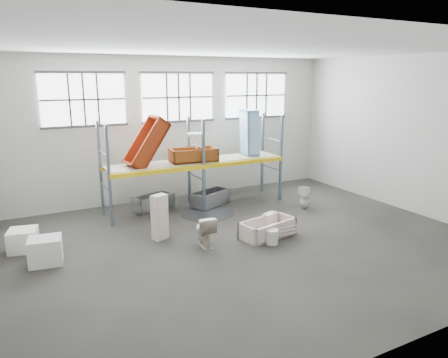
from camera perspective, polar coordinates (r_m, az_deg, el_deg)
floor at (r=11.39m, az=3.55°, el=-8.71°), size 12.00×10.00×0.10m
ceiling at (r=10.55m, az=3.98°, el=17.82°), size 12.00×10.00×0.10m
wall_back at (r=15.17m, az=-6.29°, el=6.88°), size 12.00×0.10×5.00m
wall_front at (r=6.99m, az=25.84°, el=-2.59°), size 12.00×0.10×5.00m
wall_right at (r=14.73m, az=24.39°, el=5.54°), size 0.10×10.00×5.00m
window_left at (r=14.12m, az=-18.60°, el=10.24°), size 2.60×0.04×1.60m
window_mid at (r=14.97m, az=-6.24°, el=11.02°), size 2.60×0.04×1.60m
window_right at (r=16.42m, az=4.40°, el=11.30°), size 2.60×0.04×1.60m
rack_upright_la at (r=12.45m, az=-15.40°, el=0.28°), size 0.08×0.08×3.00m
rack_upright_lb at (r=13.60m, az=-16.51°, el=1.32°), size 0.08×0.08×3.00m
rack_upright_ma at (r=13.38m, az=-2.79°, el=1.68°), size 0.08×0.08×3.00m
rack_upright_mb at (r=14.45m, az=-4.80°, el=2.56°), size 0.08×0.08×3.00m
rack_upright_ra at (r=14.86m, az=7.77°, el=2.80°), size 0.08×0.08×3.00m
rack_upright_rb at (r=15.84m, az=5.26°, el=3.54°), size 0.08×0.08×3.00m
rack_beam_front at (r=13.38m, az=-2.79°, el=1.68°), size 6.00×0.10×0.14m
rack_beam_back at (r=14.45m, az=-4.80°, el=2.56°), size 6.00×0.10×0.14m
shelf_deck at (r=13.90m, az=-3.84°, el=2.46°), size 5.90×1.10×0.03m
wet_patch at (r=13.60m, az=-2.36°, el=-4.66°), size 1.80×1.80×0.00m
bathtub_beige at (r=11.68m, az=5.96°, el=-6.69°), size 1.70×1.05×0.46m
cistern_spare at (r=12.14m, az=6.26°, el=-5.65°), size 0.52×0.37×0.45m
sink_in_tub at (r=11.96m, az=3.87°, el=-6.52°), size 0.57×0.57×0.15m
toilet_beige at (r=10.96m, az=-2.66°, el=-7.01°), size 0.57×0.87×0.83m
cistern_tall at (r=11.42m, az=-8.77°, el=-5.17°), size 0.47×0.38×1.25m
toilet_white at (r=14.22m, az=10.99°, el=-2.43°), size 0.47×0.47×0.79m
steel_tub_left at (r=14.11m, az=-9.67°, el=-3.13°), size 1.46×0.98×0.49m
steel_tub_right at (r=14.35m, az=-1.86°, el=-2.61°), size 1.52×1.14×0.50m
rust_tub_flat at (r=13.70m, az=-4.17°, el=3.31°), size 1.58×0.85×0.43m
rust_tub_tilted at (r=13.23m, az=-10.52°, el=4.83°), size 1.46×0.94×1.69m
sink_on_shelf at (r=13.45m, az=-3.74°, el=4.32°), size 0.69×0.59×0.52m
blue_tub_upright at (r=14.77m, az=3.48°, el=6.34°), size 0.59×0.80×1.60m
bucket at (r=11.19m, az=6.54°, el=-7.83°), size 0.34×0.34×0.39m
carton_near at (r=10.82m, az=-23.18°, el=-9.00°), size 0.83×0.74×0.63m
carton_far at (r=11.84m, az=-25.73°, el=-7.51°), size 0.80×0.80×0.56m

